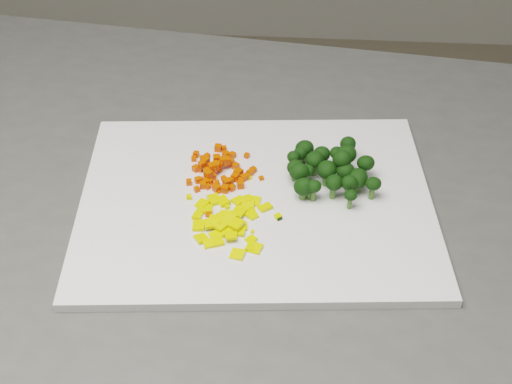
# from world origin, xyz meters

# --- Properties ---
(cutting_board) EXTENTS (0.43, 0.35, 0.01)m
(cutting_board) POSITION_xyz_m (0.06, -0.09, 0.91)
(cutting_board) COLOR white
(cutting_board) RESTS_ON counter_block
(carrot_pile) EXTENTS (0.09, 0.09, 0.03)m
(carrot_pile) POSITION_xyz_m (0.01, -0.04, 0.92)
(carrot_pile) COLOR #E73702
(carrot_pile) RESTS_ON cutting_board
(pepper_pile) EXTENTS (0.11, 0.11, 0.01)m
(pepper_pile) POSITION_xyz_m (0.03, -0.14, 0.92)
(pepper_pile) COLOR yellow
(pepper_pile) RESTS_ON cutting_board
(broccoli_pile) EXTENTS (0.11, 0.11, 0.05)m
(broccoli_pile) POSITION_xyz_m (0.15, -0.05, 0.94)
(broccoli_pile) COLOR black
(broccoli_pile) RESTS_ON cutting_board
(carrot_cube_0) EXTENTS (0.01, 0.01, 0.01)m
(carrot_cube_0) POSITION_xyz_m (0.01, -0.05, 0.92)
(carrot_cube_0) COLOR #E73702
(carrot_cube_0) RESTS_ON carrot_pile
(carrot_cube_1) EXTENTS (0.01, 0.01, 0.01)m
(carrot_cube_1) POSITION_xyz_m (0.01, -0.00, 0.92)
(carrot_cube_1) COLOR #E73702
(carrot_cube_1) RESTS_ON carrot_pile
(carrot_cube_2) EXTENTS (0.01, 0.01, 0.01)m
(carrot_cube_2) POSITION_xyz_m (0.01, -0.05, 0.92)
(carrot_cube_2) COLOR #E73702
(carrot_cube_2) RESTS_ON carrot_pile
(carrot_cube_3) EXTENTS (0.01, 0.01, 0.01)m
(carrot_cube_3) POSITION_xyz_m (-0.02, -0.04, 0.91)
(carrot_cube_3) COLOR #E73702
(carrot_cube_3) RESTS_ON carrot_pile
(carrot_cube_4) EXTENTS (0.01, 0.01, 0.01)m
(carrot_cube_4) POSITION_xyz_m (-0.01, -0.05, 0.92)
(carrot_cube_4) COLOR #E73702
(carrot_cube_4) RESTS_ON carrot_pile
(carrot_cube_5) EXTENTS (0.01, 0.01, 0.01)m
(carrot_cube_5) POSITION_xyz_m (0.02, -0.06, 0.91)
(carrot_cube_5) COLOR #E73702
(carrot_cube_5) RESTS_ON carrot_pile
(carrot_cube_6) EXTENTS (0.01, 0.01, 0.01)m
(carrot_cube_6) POSITION_xyz_m (0.05, -0.05, 0.91)
(carrot_cube_6) COLOR #E73702
(carrot_cube_6) RESTS_ON carrot_pile
(carrot_cube_7) EXTENTS (0.01, 0.01, 0.01)m
(carrot_cube_7) POSITION_xyz_m (-0.02, -0.02, 0.91)
(carrot_cube_7) COLOR #E73702
(carrot_cube_7) RESTS_ON carrot_pile
(carrot_cube_8) EXTENTS (0.01, 0.01, 0.01)m
(carrot_cube_8) POSITION_xyz_m (0.02, -0.08, 0.91)
(carrot_cube_8) COLOR #E73702
(carrot_cube_8) RESTS_ON carrot_pile
(carrot_cube_9) EXTENTS (0.01, 0.01, 0.01)m
(carrot_cube_9) POSITION_xyz_m (-0.01, -0.02, 0.91)
(carrot_cube_9) COLOR #E73702
(carrot_cube_9) RESTS_ON carrot_pile
(carrot_cube_10) EXTENTS (0.01, 0.01, 0.01)m
(carrot_cube_10) POSITION_xyz_m (0.02, -0.08, 0.92)
(carrot_cube_10) COLOR #E73702
(carrot_cube_10) RESTS_ON carrot_pile
(carrot_cube_11) EXTENTS (0.01, 0.01, 0.01)m
(carrot_cube_11) POSITION_xyz_m (0.03, -0.08, 0.91)
(carrot_cube_11) COLOR #E73702
(carrot_cube_11) RESTS_ON carrot_pile
(carrot_cube_12) EXTENTS (0.01, 0.01, 0.01)m
(carrot_cube_12) POSITION_xyz_m (0.03, -0.04, 0.91)
(carrot_cube_12) COLOR #E73702
(carrot_cube_12) RESTS_ON carrot_pile
(carrot_cube_13) EXTENTS (0.01, 0.01, 0.01)m
(carrot_cube_13) POSITION_xyz_m (0.05, -0.04, 0.91)
(carrot_cube_13) COLOR #E73702
(carrot_cube_13) RESTS_ON carrot_pile
(carrot_cube_14) EXTENTS (0.01, 0.01, 0.01)m
(carrot_cube_14) POSITION_xyz_m (0.01, -0.04, 0.92)
(carrot_cube_14) COLOR #E73702
(carrot_cube_14) RESTS_ON carrot_pile
(carrot_cube_15) EXTENTS (0.01, 0.01, 0.01)m
(carrot_cube_15) POSITION_xyz_m (0.03, -0.06, 0.92)
(carrot_cube_15) COLOR #E73702
(carrot_cube_15) RESTS_ON carrot_pile
(carrot_cube_16) EXTENTS (0.01, 0.01, 0.01)m
(carrot_cube_16) POSITION_xyz_m (-0.01, -0.04, 0.91)
(carrot_cube_16) COLOR #E73702
(carrot_cube_16) RESTS_ON carrot_pile
(carrot_cube_17) EXTENTS (0.01, 0.01, 0.01)m
(carrot_cube_17) POSITION_xyz_m (0.04, -0.01, 0.91)
(carrot_cube_17) COLOR #E73702
(carrot_cube_17) RESTS_ON carrot_pile
(carrot_cube_18) EXTENTS (0.01, 0.01, 0.01)m
(carrot_cube_18) POSITION_xyz_m (0.05, -0.05, 0.91)
(carrot_cube_18) COLOR #E73702
(carrot_cube_18) RESTS_ON carrot_pile
(carrot_cube_19) EXTENTS (0.01, 0.01, 0.01)m
(carrot_cube_19) POSITION_xyz_m (0.02, -0.03, 0.91)
(carrot_cube_19) COLOR #E73702
(carrot_cube_19) RESTS_ON carrot_pile
(carrot_cube_20) EXTENTS (0.01, 0.01, 0.01)m
(carrot_cube_20) POSITION_xyz_m (-0.00, -0.03, 0.91)
(carrot_cube_20) COLOR #E73702
(carrot_cube_20) RESTS_ON carrot_pile
(carrot_cube_21) EXTENTS (0.01, 0.01, 0.01)m
(carrot_cube_21) POSITION_xyz_m (0.03, -0.01, 0.91)
(carrot_cube_21) COLOR #E73702
(carrot_cube_21) RESTS_ON carrot_pile
(carrot_cube_22) EXTENTS (0.01, 0.01, 0.01)m
(carrot_cube_22) POSITION_xyz_m (-0.01, -0.03, 0.91)
(carrot_cube_22) COLOR #E73702
(carrot_cube_22) RESTS_ON carrot_pile
(carrot_cube_23) EXTENTS (0.01, 0.01, 0.01)m
(carrot_cube_23) POSITION_xyz_m (-0.01, -0.06, 0.91)
(carrot_cube_23) COLOR #E73702
(carrot_cube_23) RESTS_ON carrot_pile
(carrot_cube_24) EXTENTS (0.01, 0.01, 0.01)m
(carrot_cube_24) POSITION_xyz_m (0.04, -0.05, 0.92)
(carrot_cube_24) COLOR #E73702
(carrot_cube_24) RESTS_ON carrot_pile
(carrot_cube_25) EXTENTS (0.01, 0.01, 0.01)m
(carrot_cube_25) POSITION_xyz_m (0.01, -0.00, 0.91)
(carrot_cube_25) COLOR #E73702
(carrot_cube_25) RESTS_ON carrot_pile
(carrot_cube_26) EXTENTS (0.01, 0.01, 0.01)m
(carrot_cube_26) POSITION_xyz_m (0.04, -0.06, 0.91)
(carrot_cube_26) COLOR #E73702
(carrot_cube_26) RESTS_ON carrot_pile
(carrot_cube_27) EXTENTS (0.01, 0.01, 0.01)m
(carrot_cube_27) POSITION_xyz_m (-0.00, -0.06, 0.92)
(carrot_cube_27) COLOR #E73702
(carrot_cube_27) RESTS_ON carrot_pile
(carrot_cube_28) EXTENTS (0.01, 0.01, 0.01)m
(carrot_cube_28) POSITION_xyz_m (0.01, -0.08, 0.91)
(carrot_cube_28) COLOR #E73702
(carrot_cube_28) RESTS_ON carrot_pile
(carrot_cube_29) EXTENTS (0.01, 0.01, 0.01)m
(carrot_cube_29) POSITION_xyz_m (0.04, -0.06, 0.91)
(carrot_cube_29) COLOR #E73702
(carrot_cube_29) RESTS_ON carrot_pile
(carrot_cube_30) EXTENTS (0.01, 0.01, 0.01)m
(carrot_cube_30) POSITION_xyz_m (0.02, -0.03, 0.91)
(carrot_cube_30) COLOR #E73702
(carrot_cube_30) RESTS_ON carrot_pile
(carrot_cube_31) EXTENTS (0.01, 0.01, 0.01)m
(carrot_cube_31) POSITION_xyz_m (0.00, -0.05, 0.92)
(carrot_cube_31) COLOR #E73702
(carrot_cube_31) RESTS_ON carrot_pile
(carrot_cube_32) EXTENTS (0.01, 0.01, 0.01)m
(carrot_cube_32) POSITION_xyz_m (-0.00, -0.04, 0.92)
(carrot_cube_32) COLOR #E73702
(carrot_cube_32) RESTS_ON carrot_pile
(carrot_cube_33) EXTENTS (0.01, 0.01, 0.01)m
(carrot_cube_33) POSITION_xyz_m (0.00, -0.06, 0.92)
(carrot_cube_33) COLOR #E73702
(carrot_cube_33) RESTS_ON carrot_pile
(carrot_cube_34) EXTENTS (0.01, 0.01, 0.01)m
(carrot_cube_34) POSITION_xyz_m (0.01, -0.04, 0.92)
(carrot_cube_34) COLOR #E73702
(carrot_cube_34) RESTS_ON carrot_pile
(carrot_cube_35) EXTENTS (0.01, 0.01, 0.01)m
(carrot_cube_35) POSITION_xyz_m (-0.01, -0.02, 0.91)
(carrot_cube_35) COLOR #E73702
(carrot_cube_35) RESTS_ON carrot_pile
(carrot_cube_36) EXTENTS (0.01, 0.01, 0.01)m
(carrot_cube_36) POSITION_xyz_m (0.03, -0.06, 0.91)
(carrot_cube_36) COLOR #E73702
(carrot_cube_36) RESTS_ON carrot_pile
(carrot_cube_37) EXTENTS (0.01, 0.01, 0.01)m
(carrot_cube_37) POSITION_xyz_m (0.02, -0.04, 0.92)
(carrot_cube_37) COLOR #E73702
(carrot_cube_37) RESTS_ON carrot_pile
(carrot_cube_38) EXTENTS (0.01, 0.01, 0.01)m
(carrot_cube_38) POSITION_xyz_m (0.00, -0.08, 0.91)
(carrot_cube_38) COLOR #E73702
(carrot_cube_38) RESTS_ON carrot_pile
(carrot_cube_39) EXTENTS (0.01, 0.01, 0.01)m
(carrot_cube_39) POSITION_xyz_m (0.01, -0.02, 0.91)
(carrot_cube_39) COLOR #E73702
(carrot_cube_39) RESTS_ON carrot_pile
(carrot_cube_40) EXTENTS (0.01, 0.01, 0.01)m
(carrot_cube_40) POSITION_xyz_m (0.00, -0.07, 0.91)
(carrot_cube_40) COLOR #E73702
(carrot_cube_40) RESTS_ON carrot_pile
(carrot_cube_41) EXTENTS (0.01, 0.01, 0.01)m
(carrot_cube_41) POSITION_xyz_m (0.02, -0.07, 0.91)
(carrot_cube_41) COLOR #E73702
(carrot_cube_41) RESTS_ON carrot_pile
(carrot_cube_42) EXTENTS (0.01, 0.01, 0.01)m
(carrot_cube_42) POSITION_xyz_m (0.02, -0.04, 0.92)
(carrot_cube_42) COLOR #E73702
(carrot_cube_42) RESTS_ON carrot_pile
(carrot_cube_43) EXTENTS (0.01, 0.01, 0.01)m
(carrot_cube_43) POSITION_xyz_m (-0.00, -0.03, 0.91)
(carrot_cube_43) COLOR #E73702
(carrot_cube_43) RESTS_ON carrot_pile
(carrot_cube_44) EXTENTS (0.01, 0.01, 0.01)m
(carrot_cube_44) POSITION_xyz_m (-0.01, -0.08, 0.91)
(carrot_cube_44) COLOR #E73702
(carrot_cube_44) RESTS_ON carrot_pile
(carrot_cube_45) EXTENTS (0.01, 0.01, 0.01)m
(carrot_cube_45) POSITION_xyz_m (-0.01, -0.07, 0.91)
(carrot_cube_45) COLOR #E73702
(carrot_cube_45) RESTS_ON carrot_pile
(carrot_cube_46) EXTENTS (0.01, 0.01, 0.01)m
(carrot_cube_46) POSITION_xyz_m (0.04, -0.07, 0.91)
(carrot_cube_46) COLOR #E73702
(carrot_cube_46) RESTS_ON carrot_pile
(carrot_cube_47) EXTENTS (0.01, 0.01, 0.01)m
(carrot_cube_47) POSITION_xyz_m (-0.02, -0.07, 0.91)
(carrot_cube_47) COLOR #E73702
(carrot_cube_47) RESTS_ON carrot_pile
(carrot_cube_48) EXTENTS (0.01, 0.01, 0.01)m
(carrot_cube_48) POSITION_xyz_m (0.02, -0.01, 0.91)
(carrot_cube_48) COLOR #E73702
(carrot_cube_48) RESTS_ON carrot_pile
(carrot_cube_49) EXTENTS (0.01, 0.01, 0.01)m
(carrot_cube_49) POSITION_xyz_m (0.02, -0.04, 0.92)
(carrot_cube_49) COLOR #E73702
(carrot_cube_49) RESTS_ON carrot_pile
(carrot_cube_50) EXTENTS (0.01, 0.01, 0.01)m
(carrot_cube_50) POSITION_xyz_m (-0.01, -0.04, 0.91)
(carrot_cube_50) COLOR #E73702
(carrot_cube_50) RESTS_ON carrot_pile
(carrot_cube_51) EXTENTS (0.01, 0.01, 0.01)m
(carrot_cube_51) POSITION_xyz_m (-0.02, -0.02, 0.91)
(carrot_cube_51) COLOR #E73702
(carrot_cube_51) RESTS_ON carrot_pile
(carrot_cube_52) EXTENTS (0.01, 0.01, 0.01)m
(carrot_cube_52) POSITION_xyz_m (0.01, -0.03, 0.92)
(carrot_cube_52) COLOR #E73702
(carrot_cube_52) RESTS_ON carrot_pile
(carrot_cube_53) EXTENTS (0.01, 0.01, 0.01)m
(carrot_cube_53) POSITION_xyz_m (-0.00, -0.07, 0.91)
(carrot_cube_53) COLOR #E73702
(carrot_cube_53) RESTS_ON carrot_pile
(carrot_cube_54) EXTENTS (0.01, 0.01, 0.01)m
(carrot_cube_54) POSITION_xyz_m (0.01, -0.06, 0.91)
(carrot_cube_54) COLOR #E73702
(carrot_cube_54) RESTS_ON carrot_pile
(carrot_cube_55) EXTENTS (0.01, 0.01, 0.01)m
(carrot_cube_55) POSITION_xyz_m (0.01, -0.08, 0.91)
(carrot_cube_55) COLOR #E73702
(carrot_cube_55) RESTS_ON carrot_pile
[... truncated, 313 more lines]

